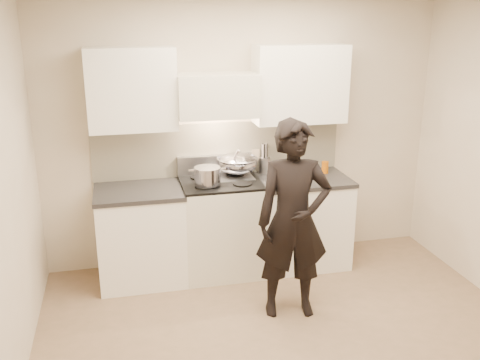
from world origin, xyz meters
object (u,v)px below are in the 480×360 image
(wok, at_px, (237,163))
(person, at_px, (293,221))
(utensil_crock, at_px, (264,164))
(counter_right, at_px, (301,220))
(stove, at_px, (221,226))

(wok, height_order, person, person)
(wok, xyz_separation_m, utensil_crock, (0.30, 0.10, -0.05))
(person, bearing_deg, counter_right, 74.39)
(utensil_crock, bearing_deg, wok, -162.06)
(counter_right, relative_size, person, 0.54)
(stove, height_order, utensil_crock, utensil_crock)
(counter_right, distance_m, wok, 0.89)
(wok, relative_size, utensil_crock, 1.65)
(counter_right, height_order, utensil_crock, utensil_crock)
(counter_right, bearing_deg, person, -113.66)
(stove, xyz_separation_m, person, (0.44, -0.90, 0.37))
(stove, bearing_deg, person, -64.08)
(stove, xyz_separation_m, utensil_crock, (0.50, 0.24, 0.54))
(stove, distance_m, counter_right, 0.83)
(stove, bearing_deg, counter_right, 0.00)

